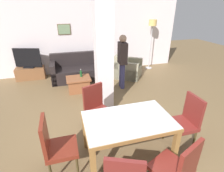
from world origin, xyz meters
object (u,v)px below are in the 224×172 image
object	(u,v)px
dining_chair_head_right	(186,119)
coffee_table	(79,84)
sofa	(79,70)
armchair	(127,69)
dining_chair_far_left	(97,107)
bottle	(81,74)
standing_person	(122,59)
dining_chair_near_right	(177,168)
tv_screen	(28,58)
tv_stand	(31,73)
dining_chair_head_left	(56,145)
floor_lamp	(152,28)
dining_table	(128,128)

from	to	relation	value
dining_chair_head_right	coffee_table	world-z (taller)	dining_chair_head_right
sofa	armchair	xyz separation A→B (m)	(1.69, -0.29, -0.01)
sofa	armchair	world-z (taller)	sofa
dining_chair_far_left	coffee_table	distance (m)	1.95
bottle	standing_person	size ratio (longest dim) A/B	0.15
armchair	sofa	bearing A→B (deg)	-64.96
dining_chair_near_right	tv_screen	xyz separation A→B (m)	(-2.39, 5.01, 0.20)
armchair	tv_stand	xyz separation A→B (m)	(-3.31, 0.75, -0.08)
dining_chair_near_right	dining_chair_head_right	bearing A→B (deg)	25.41
dining_chair_head_left	floor_lamp	distance (m)	5.51
dining_table	tv_screen	bearing A→B (deg)	116.04
floor_lamp	dining_chair_far_left	bearing A→B (deg)	-131.16
dining_table	dining_chair_head_left	distance (m)	1.14
bottle	armchair	bearing A→B (deg)	19.42
dining_chair_head_left	standing_person	xyz separation A→B (m)	(1.94, 2.64, 0.40)
dining_chair_head_left	tv_screen	xyz separation A→B (m)	(-0.90, 4.17, 0.20)
dining_table	dining_chair_head_left	world-z (taller)	dining_chair_head_left
dining_chair_near_right	tv_screen	world-z (taller)	tv_screen
dining_table	sofa	xyz separation A→B (m)	(-0.41, 3.72, -0.29)
dining_table	dining_chair_near_right	distance (m)	0.91
armchair	tv_screen	bearing A→B (deg)	-67.86
dining_chair_near_right	coffee_table	bearing A→B (deg)	81.08
dining_chair_head_left	dining_chair_near_right	distance (m)	1.70
tv_screen	floor_lamp	world-z (taller)	floor_lamp
dining_chair_head_right	armchair	distance (m)	3.44
bottle	tv_stand	size ratio (longest dim) A/B	0.25
dining_chair_near_right	dining_chair_far_left	bearing A→B (deg)	90.04
dining_chair_far_left	tv_stand	xyz separation A→B (m)	(-1.69, 3.34, -0.33)
dining_table	tv_stand	bearing A→B (deg)	116.04
bottle	floor_lamp	world-z (taller)	floor_lamp
tv_screen	coffee_table	bearing A→B (deg)	154.03
dining_chair_head_left	tv_stand	distance (m)	4.28
dining_chair_head_left	coffee_table	bearing A→B (deg)	167.45
tv_stand	coffee_table	bearing A→B (deg)	-43.21
dining_chair_far_left	bottle	distance (m)	1.99
dining_table	armchair	size ratio (longest dim) A/B	1.21
dining_table	dining_chair_far_left	bearing A→B (deg)	112.64
dining_chair_near_right	floor_lamp	xyz separation A→B (m)	(2.11, 4.89, 1.04)
dining_chair_head_left	standing_person	world-z (taller)	standing_person
dining_chair_far_left	dining_chair_head_right	world-z (taller)	same
coffee_table	floor_lamp	world-z (taller)	floor_lamp
tv_stand	armchair	bearing A→B (deg)	-12.68
bottle	floor_lamp	size ratio (longest dim) A/B	0.13
dining_table	coffee_table	distance (m)	2.82
armchair	tv_stand	world-z (taller)	armchair
bottle	standing_person	distance (m)	1.31
dining_table	coffee_table	size ratio (longest dim) A/B	2.01
dining_table	tv_stand	xyz separation A→B (m)	(-2.04, 4.17, -0.38)
dining_chair_near_right	tv_stand	distance (m)	5.56
dining_table	dining_chair_far_left	distance (m)	0.91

